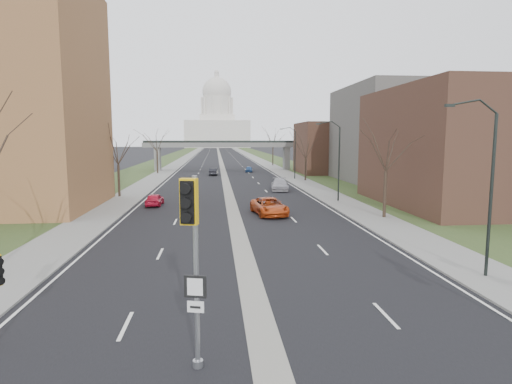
{
  "coord_description": "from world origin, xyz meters",
  "views": [
    {
      "loc": [
        -1.6,
        -13.51,
        6.94
      ],
      "look_at": [
        0.57,
        9.41,
        4.04
      ],
      "focal_mm": 30.0,
      "sensor_mm": 36.0,
      "label": 1
    }
  ],
  "objects": [
    {
      "name": "ground",
      "position": [
        0.0,
        0.0,
        0.0
      ],
      "size": [
        700.0,
        700.0,
        0.0
      ],
      "primitive_type": "plane",
      "color": "black",
      "rests_on": "ground"
    },
    {
      "name": "road_surface",
      "position": [
        0.0,
        150.0,
        0.01
      ],
      "size": [
        20.0,
        600.0,
        0.01
      ],
      "primitive_type": "cube",
      "color": "black",
      "rests_on": "ground"
    },
    {
      "name": "median_strip",
      "position": [
        0.0,
        150.0,
        0.0
      ],
      "size": [
        1.2,
        600.0,
        0.02
      ],
      "primitive_type": "cube",
      "color": "gray",
      "rests_on": "ground"
    },
    {
      "name": "sidewalk_right",
      "position": [
        12.0,
        150.0,
        0.06
      ],
      "size": [
        4.0,
        600.0,
        0.12
      ],
      "primitive_type": "cube",
      "color": "gray",
      "rests_on": "ground"
    },
    {
      "name": "sidewalk_left",
      "position": [
        -12.0,
        150.0,
        0.06
      ],
      "size": [
        4.0,
        600.0,
        0.12
      ],
      "primitive_type": "cube",
      "color": "gray",
      "rests_on": "ground"
    },
    {
      "name": "grass_verge_right",
      "position": [
        18.0,
        150.0,
        0.05
      ],
      "size": [
        8.0,
        600.0,
        0.1
      ],
      "primitive_type": "cube",
      "color": "#293E1C",
      "rests_on": "ground"
    },
    {
      "name": "grass_verge_left",
      "position": [
        -18.0,
        150.0,
        0.05
      ],
      "size": [
        8.0,
        600.0,
        0.1
      ],
      "primitive_type": "cube",
      "color": "#293E1C",
      "rests_on": "ground"
    },
    {
      "name": "commercial_block_near",
      "position": [
        24.0,
        28.0,
        6.0
      ],
      "size": [
        16.0,
        20.0,
        12.0
      ],
      "primitive_type": "cube",
      "color": "#452C20",
      "rests_on": "ground"
    },
    {
      "name": "commercial_block_mid",
      "position": [
        28.0,
        52.0,
        7.5
      ],
      "size": [
        18.0,
        22.0,
        15.0
      ],
      "primitive_type": "cube",
      "color": "#5E5C56",
      "rests_on": "ground"
    },
    {
      "name": "commercial_block_far",
      "position": [
        22.0,
        70.0,
        5.0
      ],
      "size": [
        14.0,
        14.0,
        10.0
      ],
      "primitive_type": "cube",
      "color": "#452C20",
      "rests_on": "ground"
    },
    {
      "name": "pedestrian_bridge",
      "position": [
        0.0,
        80.0,
        4.84
      ],
      "size": [
        34.0,
        3.0,
        6.45
      ],
      "color": "slate",
      "rests_on": "ground"
    },
    {
      "name": "capitol",
      "position": [
        0.0,
        320.0,
        18.6
      ],
      "size": [
        48.0,
        42.0,
        55.75
      ],
      "color": "silver",
      "rests_on": "ground"
    },
    {
      "name": "streetlight_near",
      "position": [
        10.99,
        6.0,
        6.95
      ],
      "size": [
        2.61,
        0.2,
        8.7
      ],
      "color": "black",
      "rests_on": "sidewalk_right"
    },
    {
      "name": "streetlight_mid",
      "position": [
        10.99,
        32.0,
        6.95
      ],
      "size": [
        2.61,
        0.2,
        8.7
      ],
      "color": "black",
      "rests_on": "sidewalk_right"
    },
    {
      "name": "streetlight_far",
      "position": [
        10.99,
        58.0,
        6.95
      ],
      "size": [
        2.61,
        0.2,
        8.7
      ],
      "color": "black",
      "rests_on": "sidewalk_right"
    },
    {
      "name": "tree_left_b",
      "position": [
        -13.0,
        38.0,
        6.23
      ],
      "size": [
        6.75,
        6.75,
        8.81
      ],
      "color": "#382B21",
      "rests_on": "sidewalk_left"
    },
    {
      "name": "tree_left_c",
      "position": [
        -13.0,
        72.0,
        7.04
      ],
      "size": [
        7.65,
        7.65,
        9.99
      ],
      "color": "#382B21",
      "rests_on": "sidewalk_left"
    },
    {
      "name": "tree_right_a",
      "position": [
        13.0,
        22.0,
        6.64
      ],
      "size": [
        7.2,
        7.2,
        9.4
      ],
      "color": "#382B21",
      "rests_on": "sidewalk_right"
    },
    {
      "name": "tree_right_b",
      "position": [
        13.0,
        55.0,
        5.82
      ],
      "size": [
        6.3,
        6.3,
        8.22
      ],
      "color": "#382B21",
      "rests_on": "sidewalk_right"
    },
    {
      "name": "tree_right_c",
      "position": [
        13.0,
        95.0,
        7.04
      ],
      "size": [
        7.65,
        7.65,
        9.99
      ],
      "color": "#382B21",
      "rests_on": "sidewalk_right"
    },
    {
      "name": "signal_pole_median",
      "position": [
        -2.29,
        -1.45,
        4.09
      ],
      "size": [
        0.76,
        0.98,
        5.87
      ],
      "rotation": [
        0.0,
        0.0,
        -0.25
      ],
      "color": "gray",
      "rests_on": "ground"
    },
    {
      "name": "car_left_near",
      "position": [
        -7.94,
        31.11,
        0.65
      ],
      "size": [
        1.67,
        3.86,
        1.3
      ],
      "primitive_type": "imported",
      "rotation": [
        0.0,
        0.0,
        3.11
      ],
      "color": "red",
      "rests_on": "ground"
    },
    {
      "name": "car_left_far",
      "position": [
        -2.0,
        67.35,
        0.67
      ],
      "size": [
        1.74,
        4.18,
        1.35
      ],
      "primitive_type": "imported",
      "rotation": [
        0.0,
        0.0,
        3.06
      ],
      "color": "black",
      "rests_on": "ground"
    },
    {
      "name": "car_right_near",
      "position": [
        3.24,
        24.65,
        0.78
      ],
      "size": [
        3.33,
        5.91,
        1.56
      ],
      "primitive_type": "imported",
      "rotation": [
        0.0,
        0.0,
        0.14
      ],
      "color": "#B94113",
      "rests_on": "ground"
    },
    {
      "name": "car_right_mid",
      "position": [
        6.94,
        42.78,
        0.79
      ],
      "size": [
        2.86,
        5.65,
        1.57
      ],
      "primitive_type": "imported",
      "rotation": [
        0.0,
        0.0,
        -0.13
      ],
      "color": "#9C9BA2",
      "rests_on": "ground"
    },
    {
      "name": "car_right_far",
      "position": [
        5.25,
        74.5,
        0.61
      ],
      "size": [
        1.76,
        3.69,
        1.22
      ],
      "primitive_type": "imported",
      "rotation": [
        0.0,
        0.0,
        -0.09
      ],
      "color": "#2B4E81",
      "rests_on": "ground"
    }
  ]
}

